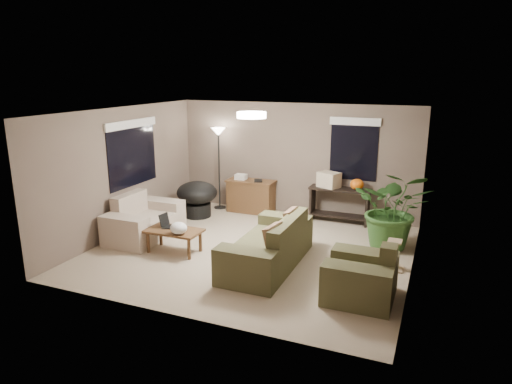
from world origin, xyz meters
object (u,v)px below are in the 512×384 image
at_px(coffee_table, 174,233).
at_px(cat_scratching_post, 394,257).
at_px(main_sofa, 270,248).
at_px(houseplant, 393,218).
at_px(floor_lamp, 218,141).
at_px(desk, 251,196).
at_px(armchair, 361,278).
at_px(console_table, 339,202).
at_px(papasan_chair, 197,196).
at_px(loveseat, 143,222).

height_order(coffee_table, cat_scratching_post, cat_scratching_post).
xyz_separation_m(main_sofa, houseplant, (1.79, 1.59, 0.28)).
xyz_separation_m(main_sofa, floor_lamp, (-2.29, 2.68, 1.30)).
xyz_separation_m(desk, floor_lamp, (-0.81, 0.01, 1.22)).
relative_size(armchair, coffee_table, 1.00).
relative_size(armchair, console_table, 0.77).
bearing_deg(console_table, desk, -178.76).
bearing_deg(papasan_chair, coffee_table, -71.79).
bearing_deg(loveseat, coffee_table, -24.52).
height_order(desk, papasan_chair, papasan_chair).
height_order(main_sofa, coffee_table, main_sofa).
height_order(main_sofa, desk, main_sofa).
height_order(armchair, cat_scratching_post, armchair).
height_order(papasan_chair, houseplant, houseplant).
distance_m(loveseat, console_table, 4.11).
bearing_deg(coffee_table, main_sofa, 3.56).
xyz_separation_m(coffee_table, cat_scratching_post, (3.73, 0.73, -0.14)).
distance_m(desk, cat_scratching_post, 3.98).
bearing_deg(desk, cat_scratching_post, -31.02).
distance_m(desk, floor_lamp, 1.47).
bearing_deg(houseplant, loveseat, -164.65).
height_order(main_sofa, loveseat, same).
relative_size(armchair, papasan_chair, 0.96).
distance_m(main_sofa, desk, 3.06).
bearing_deg(houseplant, cat_scratching_post, -81.48).
relative_size(console_table, houseplant, 0.88).
xyz_separation_m(loveseat, houseplant, (4.56, 1.25, 0.28)).
bearing_deg(floor_lamp, console_table, 0.70).
bearing_deg(papasan_chair, armchair, -31.38).
bearing_deg(armchair, floor_lamp, 140.12).
relative_size(desk, floor_lamp, 0.58).
height_order(main_sofa, cat_scratching_post, main_sofa).
relative_size(coffee_table, console_table, 0.77).
height_order(armchair, floor_lamp, floor_lamp).
bearing_deg(floor_lamp, coffee_table, -79.87).
height_order(loveseat, papasan_chair, loveseat).
xyz_separation_m(loveseat, console_table, (3.34, 2.38, 0.14)).
relative_size(desk, cat_scratching_post, 2.20).
height_order(loveseat, cat_scratching_post, loveseat).
distance_m(papasan_chair, floor_lamp, 1.39).
relative_size(loveseat, cat_scratching_post, 3.20).
bearing_deg(armchair, houseplant, 85.36).
bearing_deg(coffee_table, floor_lamp, 100.13).
bearing_deg(cat_scratching_post, floor_lamp, 154.01).
relative_size(coffee_table, papasan_chair, 0.96).
bearing_deg(loveseat, papasan_chair, 78.52).
xyz_separation_m(console_table, houseplant, (1.22, -1.13, 0.14)).
xyz_separation_m(console_table, cat_scratching_post, (1.36, -2.10, -0.22)).
distance_m(armchair, papasan_chair, 4.77).
bearing_deg(console_table, cat_scratching_post, -56.94).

